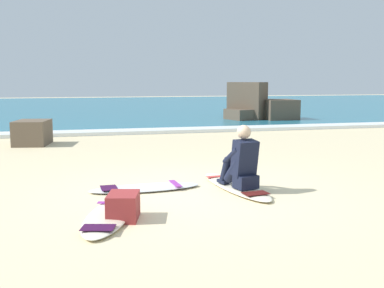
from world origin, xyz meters
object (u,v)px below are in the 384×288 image
Objects in this scene: surfboard_main at (235,186)px; shoreline_rock at (32,133)px; surfer_seated at (242,163)px; surfboard_spare_far at (108,216)px; beach_bag at (123,206)px; surfboard_spare_near at (145,188)px.

shoreline_rock reaches higher than surfboard_main.
surfer_seated is 0.88× the size of shoreline_rock.
surfer_seated is at bearing 24.36° from surfboard_spare_far.
beach_bag is at bearing -77.17° from shoreline_rock.
shoreline_rock is (-3.51, 6.16, -0.12)m from surfer_seated.
surfboard_spare_far is at bearing -150.25° from surfboard_main.
shoreline_rock reaches higher than surfboard_spare_near.
shoreline_rock is at bearing 110.22° from surfboard_spare_near.
surfboard_spare_far is at bearing -115.31° from surfboard_spare_near.
surfer_seated is 2.30m from surfboard_spare_far.
shoreline_rock is 7.33m from beach_bag.
surfboard_spare_near is at bearing 71.72° from beach_bag.
shoreline_rock is at bearing 120.59° from surfboard_main.
beach_bag is at bearing -108.28° from surfboard_spare_near.
shoreline_rock reaches higher than beach_bag.
surfer_seated is 7.09m from shoreline_rock.
surfer_seated is 1.97× the size of beach_bag.
surfboard_spare_near is 1.52m from beach_bag.
surfboard_spare_far is 1.70× the size of shoreline_rock.
surfboard_spare_near is 6.09m from shoreline_rock.
surfboard_spare_far is (-0.66, -1.39, -0.00)m from surfboard_spare_near.
surfboard_main is 1.23× the size of surfboard_spare_near.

